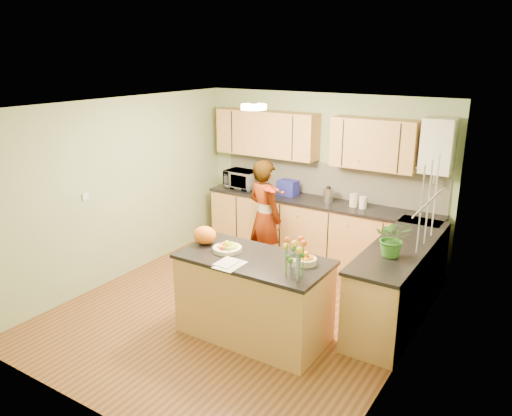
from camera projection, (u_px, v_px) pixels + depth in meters
The scene contains 28 objects.
floor at pixel (241, 309), 6.23m from camera, with size 4.50×4.50×0.00m, color brown.
ceiling at pixel (239, 106), 5.49m from camera, with size 4.00×4.50×0.02m, color silver.
wall_back at pixel (322, 176), 7.67m from camera, with size 4.00×0.02×2.50m, color gray.
wall_front at pixel (85, 285), 4.04m from camera, with size 4.00×0.02×2.50m, color gray.
wall_left at pixel (120, 190), 6.88m from camera, with size 0.02×4.50×2.50m, color gray.
wall_right at pixel (411, 247), 4.84m from camera, with size 0.02×4.50×2.50m, color gray.
back_counter at pixel (318, 230), 7.61m from camera, with size 3.64×0.62×0.94m.
right_counter at pixel (400, 281), 5.91m from camera, with size 0.62×2.24×0.94m.
splashback at pixel (328, 180), 7.62m from camera, with size 3.60×0.02×0.52m, color beige.
upper_cabinets at pixel (308, 137), 7.45m from camera, with size 3.20×0.34×0.70m.
boiler at pixel (438, 146), 6.48m from camera, with size 0.40×0.30×0.86m.
window_right at pixel (429, 203), 5.23m from camera, with size 0.01×1.30×1.05m.
light_switch at pixel (86, 196), 6.38m from camera, with size 0.02×0.09×0.09m, color white.
ceiling_lamp at pixel (254, 107), 5.74m from camera, with size 0.30×0.30×0.07m.
peninsula_island at pixel (254, 297), 5.51m from camera, with size 1.65×0.84×0.95m.
fruit_dish at pixel (227, 247), 5.54m from camera, with size 0.32×0.32×0.11m.
orange_bowl at pixel (306, 259), 5.19m from camera, with size 0.23×0.23×0.13m.
flower_vase at pixel (296, 247), 4.82m from camera, with size 0.26×0.26×0.48m.
orange_bag at pixel (205, 235), 5.74m from camera, with size 0.28×0.23×0.21m, color orange.
papers at pixel (230, 265), 5.18m from camera, with size 0.24×0.33×0.01m, color silver.
violinist at pixel (265, 217), 7.05m from camera, with size 0.61×0.40×1.66m, color tan.
violin at pixel (269, 189), 6.62m from camera, with size 0.57×0.23×0.11m, color #531205, non-canonical shape.
microwave at pixel (242, 179), 8.13m from camera, with size 0.53×0.36×0.29m, color white.
blue_box at pixel (288, 188), 7.74m from camera, with size 0.29×0.21×0.23m, color navy.
kettle at pixel (328, 194), 7.38m from camera, with size 0.15×0.15×0.28m.
jar_cream at pixel (354, 200), 7.16m from camera, with size 0.12×0.12×0.19m, color beige.
jar_white at pixel (363, 203), 7.08m from camera, with size 0.11×0.11×0.17m, color white.
potted_plant at pixel (393, 238), 5.36m from camera, with size 0.38×0.33×0.43m, color #336F25.
Camera 1 is at (3.14, -4.61, 3.05)m, focal length 35.00 mm.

